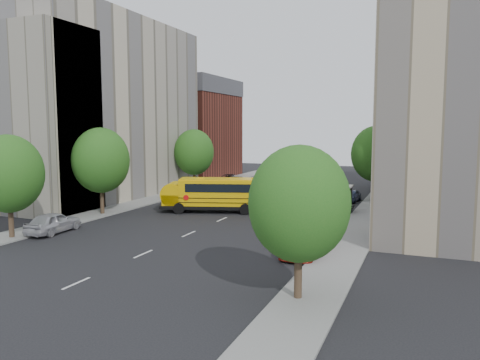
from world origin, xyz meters
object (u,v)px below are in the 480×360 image
Objects in this scene: parked_car_2 at (231,180)px; parked_car_3 at (304,242)px; street_tree_3 at (299,204)px; parked_car_1 at (179,191)px; street_tree_1 at (101,160)px; street_tree_2 at (194,152)px; parked_car_0 at (53,222)px; street_tree_5 at (385,152)px; safari_truck at (322,197)px; street_tree_0 at (9,174)px; street_tree_4 at (376,154)px; school_bus at (221,193)px; parked_car_4 at (351,195)px.

parked_car_2 reaches higher than parked_car_3.
street_tree_3 is 1.46× the size of parked_car_1.
street_tree_1 reaches higher than street_tree_2.
parked_car_0 is 18.97m from parked_car_3.
parked_car_3 is (-1.67, -36.22, -3.94)m from street_tree_5.
safari_truck is 1.06× the size of parked_car_2.
safari_truck reaches higher than parked_car_0.
street_tree_0 is at bearing -90.00° from street_tree_2.
school_bus is (-12.51, -12.73, -3.26)m from street_tree_4.
street_tree_4 is at bearing 90.00° from street_tree_3.
parked_car_1 is (-16.69, 2.45, -0.54)m from safari_truck.
parked_car_2 reaches higher than parked_car_4.
safari_truck is 7.36m from parked_car_4.
street_tree_2 is 16.16m from school_bus.
parked_car_4 is at bearing -99.17° from street_tree_5.
parked_car_1 is (-20.60, -18.30, -3.90)m from street_tree_5.
parked_car_3 is (-1.67, -24.22, -4.32)m from street_tree_4.
street_tree_0 is 0.99× the size of street_tree_5.
street_tree_5 reaches higher than parked_car_3.
street_tree_2 is at bearing 67.23° from parked_car_2.
street_tree_5 is 20.92m from parked_car_2.
street_tree_5 is 27.83m from parked_car_1.
street_tree_4 is 1.42× the size of parked_car_2.
parked_car_2 is 1.09× the size of parked_car_3.
parked_car_3 is at bearing -83.96° from safari_truck.
street_tree_3 reaches higher than parked_car_2.
street_tree_4 is 21.96m from parked_car_1.
parked_car_3 is at bearing 137.21° from parked_car_1.
street_tree_0 reaches higher than parked_car_1.
street_tree_5 is at bearing -122.83° from parked_car_0.
street_tree_3 reaches higher than safari_truck.
street_tree_1 is at bearing 83.82° from parked_car_1.
street_tree_1 is 18.00m from street_tree_2.
street_tree_1 is at bearing 80.76° from parked_car_2.
street_tree_5 is 1.59× the size of parked_car_0.
parked_car_0 reaches higher than parked_car_4.
street_tree_4 is (22.00, 0.00, 0.25)m from street_tree_2.
parked_car_4 is at bearing -165.10° from parked_car_1.
street_tree_2 is 38.83m from street_tree_3.
parked_car_2 is (2.20, 6.51, -4.04)m from street_tree_2.
safari_truck is 22.03m from parked_car_2.
parked_car_0 is 19.17m from parked_car_1.
street_tree_1 reaches higher than parked_car_3.
street_tree_1 is at bearing -136.45° from parked_car_4.
parked_car_0 is 0.97× the size of parked_car_1.
street_tree_3 is 21.92m from parked_car_0.
parked_car_4 is at bearing -131.68° from parked_car_0.
street_tree_3 is at bearing -75.22° from school_bus.
parked_car_2 is (-19.80, 38.51, -3.66)m from street_tree_3.
street_tree_0 is 1.99× the size of parked_car_4.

